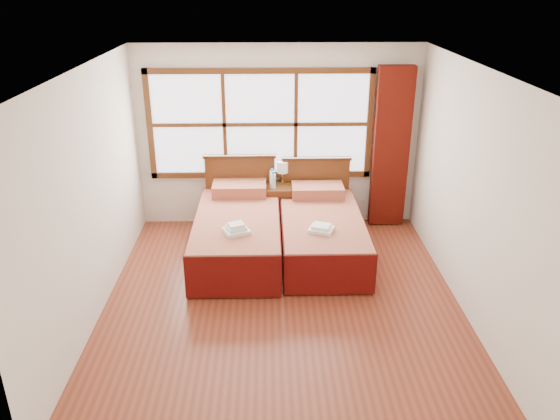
{
  "coord_description": "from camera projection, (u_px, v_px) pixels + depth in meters",
  "views": [
    {
      "loc": [
        -0.15,
        -5.29,
        3.42
      ],
      "look_at": [
        -0.01,
        0.7,
        0.84
      ],
      "focal_mm": 35.0,
      "sensor_mm": 36.0,
      "label": 1
    }
  ],
  "objects": [
    {
      "name": "bottle_near",
      "position": [
        272.0,
        179.0,
        7.69
      ],
      "size": [
        0.07,
        0.07,
        0.27
      ],
      "color": "silver",
      "rests_on": "nightstand"
    },
    {
      "name": "towels_left",
      "position": [
        236.0,
        229.0,
        6.54
      ],
      "size": [
        0.36,
        0.34,
        0.12
      ],
      "rotation": [
        0.0,
        0.0,
        0.4
      ],
      "color": "white",
      "rests_on": "bed_left"
    },
    {
      "name": "lamp",
      "position": [
        282.0,
        168.0,
        7.82
      ],
      "size": [
        0.16,
        0.16,
        0.32
      ],
      "color": "gold",
      "rests_on": "nightstand"
    },
    {
      "name": "wall_right",
      "position": [
        472.0,
        194.0,
        5.74
      ],
      "size": [
        0.0,
        4.5,
        4.5
      ],
      "primitive_type": "plane",
      "rotation": [
        1.57,
        0.0,
        -1.57
      ],
      "color": "silver",
      "rests_on": "floor"
    },
    {
      "name": "ceiling",
      "position": [
        283.0,
        69.0,
        5.19
      ],
      "size": [
        4.5,
        4.5,
        0.0
      ],
      "primitive_type": "plane",
      "rotation": [
        3.14,
        0.0,
        0.0
      ],
      "color": "white",
      "rests_on": "wall_back"
    },
    {
      "name": "floor",
      "position": [
        282.0,
        302.0,
        6.21
      ],
      "size": [
        4.5,
        4.5,
        0.0
      ],
      "primitive_type": "plane",
      "color": "brown",
      "rests_on": "ground"
    },
    {
      "name": "bed_left",
      "position": [
        238.0,
        231.0,
        7.17
      ],
      "size": [
        1.1,
        2.13,
        1.07
      ],
      "color": "#42210D",
      "rests_on": "floor"
    },
    {
      "name": "wall_back",
      "position": [
        278.0,
        137.0,
        7.77
      ],
      "size": [
        4.0,
        0.0,
        4.0
      ],
      "primitive_type": "plane",
      "rotation": [
        1.57,
        0.0,
        0.0
      ],
      "color": "silver",
      "rests_on": "floor"
    },
    {
      "name": "window",
      "position": [
        260.0,
        124.0,
        7.65
      ],
      "size": [
        3.16,
        0.06,
        1.56
      ],
      "color": "white",
      "rests_on": "wall_back"
    },
    {
      "name": "nightstand",
      "position": [
        276.0,
        207.0,
        7.91
      ],
      "size": [
        0.49,
        0.48,
        0.66
      ],
      "color": "#552D12",
      "rests_on": "floor"
    },
    {
      "name": "bed_right",
      "position": [
        321.0,
        231.0,
        7.2
      ],
      "size": [
        1.06,
        2.08,
        1.03
      ],
      "color": "#42210D",
      "rests_on": "floor"
    },
    {
      "name": "curtain",
      "position": [
        391.0,
        148.0,
        7.72
      ],
      "size": [
        0.5,
        0.16,
        2.3
      ],
      "primitive_type": "cube",
      "color": "#581108",
      "rests_on": "wall_back"
    },
    {
      "name": "wall_left",
      "position": [
        90.0,
        198.0,
        5.66
      ],
      "size": [
        0.0,
        4.5,
        4.5
      ],
      "primitive_type": "plane",
      "rotation": [
        1.57,
        0.0,
        1.57
      ],
      "color": "silver",
      "rests_on": "floor"
    },
    {
      "name": "towels_right",
      "position": [
        321.0,
        228.0,
        6.64
      ],
      "size": [
        0.35,
        0.33,
        0.08
      ],
      "rotation": [
        0.0,
        0.0,
        -0.34
      ],
      "color": "white",
      "rests_on": "bed_right"
    },
    {
      "name": "bottle_far",
      "position": [
        273.0,
        181.0,
        7.65
      ],
      "size": [
        0.06,
        0.06,
        0.24
      ],
      "color": "silver",
      "rests_on": "nightstand"
    }
  ]
}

